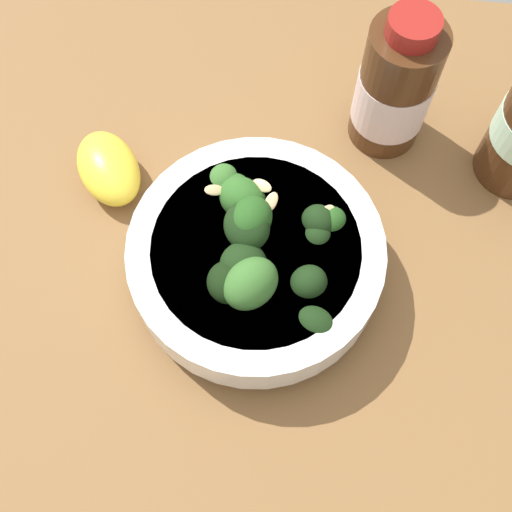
# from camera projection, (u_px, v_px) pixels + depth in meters

# --- Properties ---
(ground_plane) EXTENTS (0.71, 0.71, 0.04)m
(ground_plane) POSITION_uv_depth(u_px,v_px,m) (197.00, 276.00, 0.61)
(ground_plane) COLOR brown
(bowl_of_broccoli) EXTENTS (0.22, 0.22, 0.10)m
(bowl_of_broccoli) POSITION_uv_depth(u_px,v_px,m) (257.00, 256.00, 0.55)
(bowl_of_broccoli) COLOR white
(bowl_of_broccoli) RESTS_ON ground_plane
(lemon_wedge) EXTENTS (0.09, 0.10, 0.04)m
(lemon_wedge) POSITION_uv_depth(u_px,v_px,m) (109.00, 168.00, 0.61)
(lemon_wedge) COLOR yellow
(lemon_wedge) RESTS_ON ground_plane
(bottle_short) EXTENTS (0.07, 0.07, 0.15)m
(bottle_short) POSITION_uv_depth(u_px,v_px,m) (395.00, 88.00, 0.59)
(bottle_short) COLOR #472814
(bottle_short) RESTS_ON ground_plane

